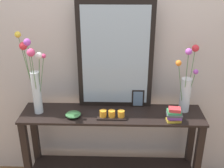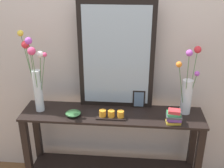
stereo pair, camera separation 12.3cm
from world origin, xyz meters
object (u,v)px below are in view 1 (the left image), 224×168
decorative_bowl (73,114)px  book_stack (174,115)px  mirror_leaning (115,56)px  vase_right (186,88)px  candle_tray (112,115)px  console_table (112,144)px  tall_vase_left (34,78)px  picture_frame_small (138,98)px

decorative_bowl → book_stack: size_ratio=0.99×
mirror_leaning → book_stack: size_ratio=7.15×
vase_right → candle_tray: (-0.61, -0.14, -0.19)m
console_table → tall_vase_left: tall_vase_left is taller
picture_frame_small → decorative_bowl: (-0.54, -0.20, -0.06)m
picture_frame_small → book_stack: picture_frame_small is taller
console_table → picture_frame_small: (0.22, 0.13, 0.39)m
tall_vase_left → book_stack: size_ratio=5.27×
candle_tray → picture_frame_small: size_ratio=1.52×
mirror_leaning → book_stack: 0.67m
candle_tray → book_stack: size_ratio=1.90×
picture_frame_small → candle_tray: bearing=-137.6°
mirror_leaning → tall_vase_left: bearing=-167.2°
book_stack → vase_right: bearing=56.8°
picture_frame_small → book_stack: 0.37m
console_table → mirror_leaning: (0.02, 0.14, 0.77)m
vase_right → book_stack: 0.26m
console_table → book_stack: size_ratio=12.00×
candle_tray → picture_frame_small: picture_frame_small is taller
decorative_bowl → book_stack: book_stack is taller
console_table → mirror_leaning: bearing=81.0°
vase_right → decorative_bowl: vase_right is taller
picture_frame_small → console_table: bearing=-150.4°
candle_tray → decorative_bowl: size_ratio=1.92×
tall_vase_left → candle_tray: (0.63, -0.07, -0.29)m
tall_vase_left → picture_frame_small: size_ratio=4.23×
tall_vase_left → mirror_leaning: bearing=12.8°
tall_vase_left → decorative_bowl: tall_vase_left is taller
mirror_leaning → console_table: bearing=-99.0°
console_table → candle_tray: bearing=-87.7°
mirror_leaning → picture_frame_small: size_ratio=5.73×
book_stack → decorative_bowl: bearing=176.9°
mirror_leaning → picture_frame_small: 0.43m
vase_right → picture_frame_small: size_ratio=3.65×
mirror_leaning → picture_frame_small: bearing=-4.4°
decorative_bowl → book_stack: 0.82m
console_table → mirror_leaning: mirror_leaning is taller
console_table → tall_vase_left: 0.89m
mirror_leaning → vase_right: (0.59, -0.08, -0.25)m
candle_tray → decorative_bowl: candle_tray is taller
vase_right → candle_tray: vase_right is taller
mirror_leaning → vase_right: mirror_leaning is taller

